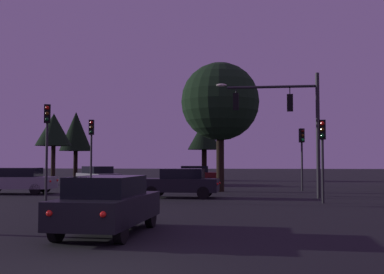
% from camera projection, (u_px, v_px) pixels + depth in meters
% --- Properties ---
extents(ground_plane, '(168.00, 168.00, 0.00)m').
position_uv_depth(ground_plane, '(198.00, 189.00, 32.21)').
color(ground_plane, black).
rests_on(ground_plane, ground).
extents(traffic_signal_mast_arm, '(5.37, 0.49, 6.50)m').
position_uv_depth(traffic_signal_mast_arm, '(288.00, 114.00, 24.31)').
color(traffic_signal_mast_arm, '#232326').
rests_on(traffic_signal_mast_arm, ground).
extents(traffic_light_corner_left, '(0.36, 0.39, 4.01)m').
position_uv_depth(traffic_light_corner_left, '(302.00, 146.00, 29.95)').
color(traffic_light_corner_left, '#232326').
rests_on(traffic_light_corner_left, ground).
extents(traffic_light_corner_right, '(0.33, 0.37, 3.80)m').
position_uv_depth(traffic_light_corner_right, '(322.00, 144.00, 21.23)').
color(traffic_light_corner_right, '#232326').
rests_on(traffic_light_corner_right, ground).
extents(traffic_light_median, '(0.34, 0.37, 4.39)m').
position_uv_depth(traffic_light_median, '(91.00, 141.00, 27.92)').
color(traffic_light_median, '#232326').
rests_on(traffic_light_median, ground).
extents(traffic_light_far_side, '(0.37, 0.39, 4.65)m').
position_uv_depth(traffic_light_far_side, '(47.00, 133.00, 22.40)').
color(traffic_light_far_side, '#232326').
rests_on(traffic_light_far_side, ground).
extents(car_nearside_lane, '(2.08, 4.36, 1.52)m').
position_uv_depth(car_nearside_lane, '(108.00, 204.00, 12.22)').
color(car_nearside_lane, black).
rests_on(car_nearside_lane, ground).
extents(car_crossing_left, '(4.14, 1.97, 1.52)m').
position_uv_depth(car_crossing_left, '(181.00, 183.00, 24.31)').
color(car_crossing_left, black).
rests_on(car_crossing_left, ground).
extents(car_crossing_right, '(4.70, 2.20, 1.52)m').
position_uv_depth(car_crossing_right, '(16.00, 180.00, 27.18)').
color(car_crossing_right, gray).
rests_on(car_crossing_right, ground).
extents(car_far_lane, '(4.10, 4.32, 1.52)m').
position_uv_depth(car_far_lane, '(98.00, 176.00, 34.80)').
color(car_far_lane, gray).
rests_on(car_far_lane, ground).
extents(car_parked_lot, '(4.25, 2.38, 1.52)m').
position_uv_depth(car_parked_lot, '(193.00, 175.00, 37.94)').
color(car_parked_lot, '#4C0F0F').
rests_on(car_parked_lot, ground).
extents(tree_behind_sign, '(2.96, 2.96, 5.85)m').
position_uv_depth(tree_behind_sign, '(54.00, 130.00, 38.40)').
color(tree_behind_sign, black).
rests_on(tree_behind_sign, ground).
extents(tree_left_far, '(4.93, 4.93, 8.15)m').
position_uv_depth(tree_left_far, '(220.00, 102.00, 29.42)').
color(tree_left_far, black).
rests_on(tree_left_far, ground).
extents(tree_center_horizon, '(3.35, 3.35, 7.05)m').
position_uv_depth(tree_center_horizon, '(76.00, 132.00, 48.47)').
color(tree_center_horizon, black).
rests_on(tree_center_horizon, ground).
extents(tree_right_cluster, '(3.29, 3.29, 6.02)m').
position_uv_depth(tree_right_cluster, '(204.00, 135.00, 46.28)').
color(tree_right_cluster, black).
rests_on(tree_right_cluster, ground).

